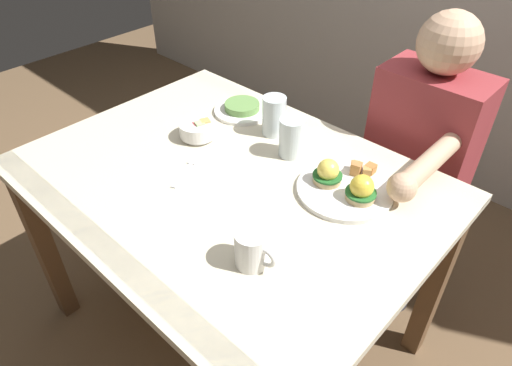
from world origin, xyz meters
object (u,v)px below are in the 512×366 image
(coffee_mug, at_px, (252,248))
(side_plate, at_px, (242,109))
(eggs_benedict_plate, at_px, (345,185))
(water_glass_far, at_px, (291,140))
(diner_person, at_px, (416,157))
(fork, at_px, (186,170))
(dining_table, at_px, (228,204))
(water_glass_near, at_px, (274,118))
(fruit_bowl, at_px, (198,129))

(coffee_mug, relative_size, side_plate, 0.56)
(eggs_benedict_plate, height_order, side_plate, eggs_benedict_plate)
(water_glass_far, xyz_separation_m, side_plate, (-0.30, 0.09, -0.04))
(diner_person, bearing_deg, fork, -122.49)
(water_glass_far, bearing_deg, diner_person, 57.07)
(dining_table, relative_size, water_glass_near, 9.17)
(side_plate, relative_size, diner_person, 0.18)
(eggs_benedict_plate, relative_size, water_glass_near, 2.06)
(water_glass_near, distance_m, side_plate, 0.18)
(side_plate, xyz_separation_m, diner_person, (0.54, 0.30, -0.10))
(water_glass_far, relative_size, diner_person, 0.11)
(dining_table, xyz_separation_m, water_glass_near, (-0.06, 0.27, 0.16))
(dining_table, xyz_separation_m, fork, (-0.11, -0.06, 0.11))
(coffee_mug, xyz_separation_m, fork, (-0.39, 0.13, -0.05))
(fruit_bowl, distance_m, water_glass_near, 0.25)
(coffee_mug, relative_size, water_glass_near, 0.85)
(dining_table, xyz_separation_m, diner_person, (0.31, 0.60, 0.02))
(eggs_benedict_plate, xyz_separation_m, water_glass_far, (-0.23, 0.04, 0.03))
(dining_table, distance_m, diner_person, 0.68)
(water_glass_far, bearing_deg, eggs_benedict_plate, -9.87)
(eggs_benedict_plate, bearing_deg, water_glass_near, 164.44)
(diner_person, bearing_deg, side_plate, -151.26)
(eggs_benedict_plate, bearing_deg, diner_person, 87.35)
(fruit_bowl, xyz_separation_m, side_plate, (-0.01, 0.22, -0.02))
(eggs_benedict_plate, height_order, fruit_bowl, eggs_benedict_plate)
(eggs_benedict_plate, bearing_deg, dining_table, -148.76)
(dining_table, height_order, diner_person, diner_person)
(fork, distance_m, water_glass_far, 0.33)
(fork, height_order, diner_person, diner_person)
(eggs_benedict_plate, distance_m, water_glass_far, 0.23)
(coffee_mug, xyz_separation_m, water_glass_near, (-0.34, 0.46, 0.01))
(water_glass_near, height_order, diner_person, diner_person)
(dining_table, xyz_separation_m, fruit_bowl, (-0.22, 0.08, 0.14))
(eggs_benedict_plate, relative_size, side_plate, 1.35)
(fork, height_order, side_plate, side_plate)
(eggs_benedict_plate, xyz_separation_m, diner_person, (0.02, 0.42, -0.11))
(water_glass_near, relative_size, side_plate, 0.65)
(dining_table, relative_size, water_glass_far, 9.69)
(fork, xyz_separation_m, diner_person, (0.42, 0.66, -0.09))
(water_glass_near, xyz_separation_m, side_plate, (-0.17, 0.03, -0.04))
(water_glass_far, bearing_deg, fork, -121.88)
(coffee_mug, relative_size, diner_person, 0.10)
(fork, bearing_deg, dining_table, 28.88)
(dining_table, distance_m, eggs_benedict_plate, 0.36)
(coffee_mug, bearing_deg, dining_table, 146.09)
(fruit_bowl, height_order, side_plate, fruit_bowl)
(fruit_bowl, distance_m, side_plate, 0.22)
(coffee_mug, height_order, water_glass_far, water_glass_far)
(dining_table, height_order, water_glass_near, water_glass_near)
(fruit_bowl, relative_size, fork, 0.81)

